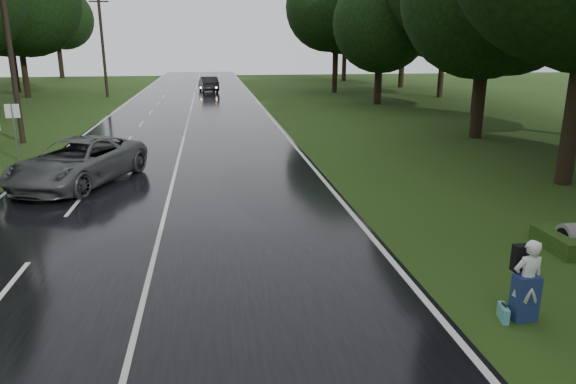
% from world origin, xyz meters
% --- Properties ---
extents(ground, '(160.00, 160.00, 0.00)m').
position_xyz_m(ground, '(0.00, 0.00, 0.00)').
color(ground, '#243F12').
rests_on(ground, ground).
extents(road, '(12.00, 140.00, 0.04)m').
position_xyz_m(road, '(0.00, 20.00, 0.02)').
color(road, black).
rests_on(road, ground).
extents(lane_center, '(0.12, 140.00, 0.01)m').
position_xyz_m(lane_center, '(0.00, 20.00, 0.04)').
color(lane_center, silver).
rests_on(lane_center, road).
extents(grey_car, '(4.90, 6.74, 1.70)m').
position_xyz_m(grey_car, '(-3.45, 10.77, 0.89)').
color(grey_car, '#46494A').
rests_on(grey_car, road).
extents(far_car, '(2.32, 5.12, 1.63)m').
position_xyz_m(far_car, '(1.45, 49.34, 0.85)').
color(far_car, black).
rests_on(far_car, road).
extents(hitchhiker, '(0.61, 0.54, 1.66)m').
position_xyz_m(hitchhiker, '(7.39, -0.94, 0.77)').
color(hitchhiker, silver).
rests_on(hitchhiker, ground).
extents(suitcase, '(0.22, 0.44, 0.30)m').
position_xyz_m(suitcase, '(7.00, -0.92, 0.15)').
color(suitcase, teal).
rests_on(suitcase, ground).
extents(utility_pole_mid, '(1.80, 0.28, 10.05)m').
position_xyz_m(utility_pole_mid, '(-8.50, 20.15, 0.00)').
color(utility_pole_mid, black).
rests_on(utility_pole_mid, ground).
extents(utility_pole_far, '(1.80, 0.28, 9.96)m').
position_xyz_m(utility_pole_far, '(-8.50, 44.95, 0.00)').
color(utility_pole_far, black).
rests_on(utility_pole_far, ground).
extents(road_sign_a, '(0.56, 0.10, 2.33)m').
position_xyz_m(road_sign_a, '(-7.20, 13.20, 0.00)').
color(road_sign_a, white).
rests_on(road_sign_a, ground).
extents(road_sign_b, '(0.62, 0.10, 2.58)m').
position_xyz_m(road_sign_b, '(-7.20, 15.54, 0.00)').
color(road_sign_b, white).
rests_on(road_sign_b, ground).
extents(tree_left_f, '(9.83, 9.83, 15.36)m').
position_xyz_m(tree_left_f, '(-16.17, 45.64, 0.00)').
color(tree_left_f, black).
rests_on(tree_left_f, ground).
extents(tree_right_c, '(10.35, 10.35, 16.18)m').
position_xyz_m(tree_right_c, '(14.79, 8.20, 0.00)').
color(tree_right_c, black).
rests_on(tree_right_c, ground).
extents(tree_right_d, '(8.37, 8.37, 13.08)m').
position_xyz_m(tree_right_d, '(16.42, 18.13, 0.00)').
color(tree_right_d, black).
rests_on(tree_right_d, ground).
extents(tree_right_e, '(7.17, 7.17, 11.20)m').
position_xyz_m(tree_right_e, '(16.11, 35.09, 0.00)').
color(tree_right_e, black).
rests_on(tree_right_e, ground).
extents(tree_right_f, '(10.22, 10.22, 15.97)m').
position_xyz_m(tree_right_f, '(14.97, 46.48, 0.00)').
color(tree_right_f, black).
rests_on(tree_right_f, ground).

